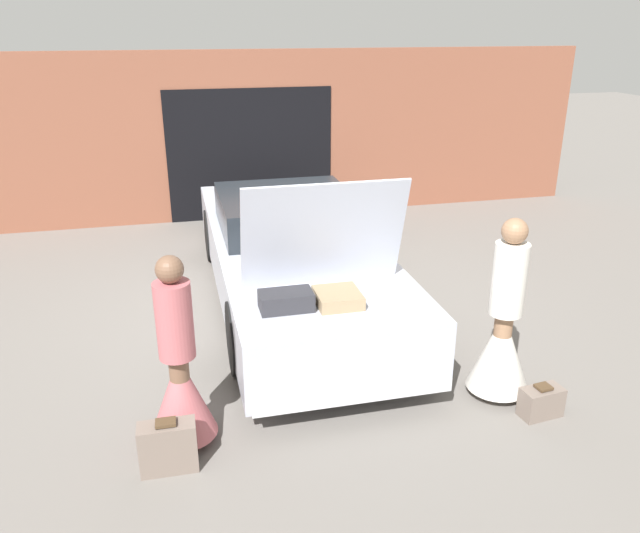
# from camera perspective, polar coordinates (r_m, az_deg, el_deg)

# --- Properties ---
(ground_plane) EXTENTS (40.00, 40.00, 0.00)m
(ground_plane) POSITION_cam_1_polar(r_m,az_deg,el_deg) (7.79, -2.50, -2.91)
(ground_plane) COLOR slate
(garage_wall_back) EXTENTS (12.00, 0.14, 2.80)m
(garage_wall_back) POSITION_cam_1_polar(r_m,az_deg,el_deg) (10.84, -6.46, 11.69)
(garage_wall_back) COLOR brown
(garage_wall_back) RESTS_ON ground_plane
(car) EXTENTS (1.88, 5.34, 1.89)m
(car) POSITION_cam_1_polar(r_m,az_deg,el_deg) (7.58, -2.61, 1.15)
(car) COLOR #B2B7C6
(car) RESTS_ON ground_plane
(person_left) EXTENTS (0.54, 0.54, 1.62)m
(person_left) POSITION_cam_1_polar(r_m,az_deg,el_deg) (5.13, -12.69, -9.97)
(person_left) COLOR brown
(person_left) RESTS_ON ground_plane
(person_right) EXTENTS (0.56, 0.56, 1.70)m
(person_right) POSITION_cam_1_polar(r_m,az_deg,el_deg) (5.83, 16.33, -6.01)
(person_right) COLOR #997051
(person_right) RESTS_ON ground_plane
(suitcase_beside_left_person) EXTENTS (0.44, 0.19, 0.44)m
(suitcase_beside_left_person) POSITION_cam_1_polar(r_m,az_deg,el_deg) (5.07, -13.71, -15.72)
(suitcase_beside_left_person) COLOR #75665B
(suitcase_beside_left_person) RESTS_ON ground_plane
(suitcase_beside_right_person) EXTENTS (0.38, 0.23, 0.30)m
(suitcase_beside_right_person) POSITION_cam_1_polar(r_m,az_deg,el_deg) (5.87, 19.57, -11.58)
(suitcase_beside_right_person) COLOR #75665B
(suitcase_beside_right_person) RESTS_ON ground_plane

